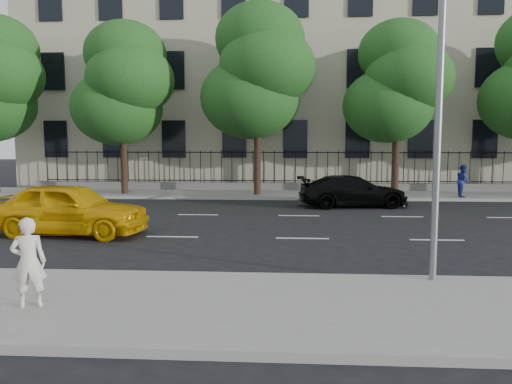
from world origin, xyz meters
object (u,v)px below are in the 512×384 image
black_sedan (353,191)px  woman_near (29,262)px  street_light (434,33)px  yellow_taxi (69,209)px

black_sedan → woman_near: (-7.30, -14.19, 0.22)m
street_light → yellow_taxi: size_ratio=1.65×
black_sedan → woman_near: woman_near is taller
woman_near → street_light: bearing=179.7°
woman_near → yellow_taxi: bearing=-91.1°
yellow_taxi → woman_near: woman_near is taller
street_light → black_sedan: size_ratio=1.67×
street_light → yellow_taxi: bearing=155.8°
yellow_taxi → black_sedan: bearing=-48.5°
woman_near → black_sedan: bearing=-137.3°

